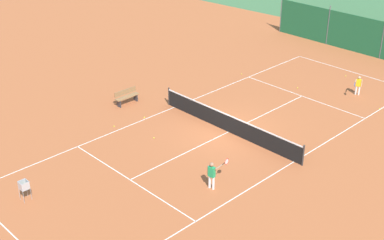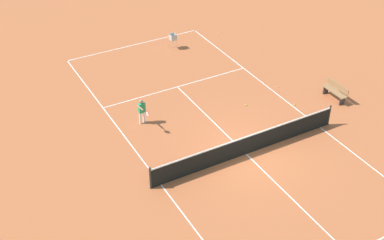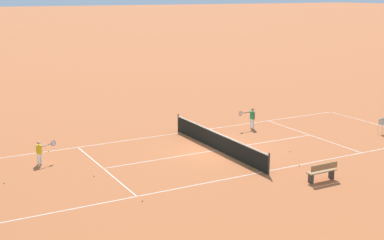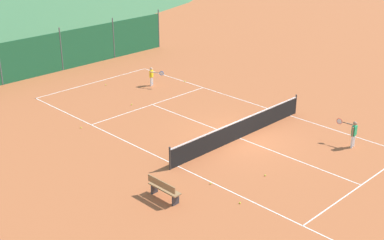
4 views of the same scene
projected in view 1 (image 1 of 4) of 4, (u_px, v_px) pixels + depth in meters
ground_plane at (229, 132)px, 27.36m from camera, size 600.00×600.00×0.00m
court_line_markings at (229, 132)px, 27.36m from camera, size 8.25×23.85×0.01m
tennis_net at (229, 123)px, 27.13m from camera, size 9.18×0.08×1.06m
windscreen_fence_far at (382, 40)px, 36.41m from camera, size 17.28×0.08×2.90m
player_far_baseline at (212, 173)px, 22.48m from camera, size 0.43×1.08×1.28m
player_near_service at (358, 84)px, 31.18m from camera, size 0.41×1.01×1.16m
tennis_ball_service_box at (297, 88)px, 32.34m from camera, size 0.07×0.07×0.07m
tennis_ball_far_corner at (144, 117)px, 28.77m from camera, size 0.07×0.07×0.07m
tennis_ball_alley_right at (379, 109)px, 29.71m from camera, size 0.07×0.07×0.07m
tennis_ball_alley_left at (114, 126)px, 27.84m from camera, size 0.07×0.07×0.07m
tennis_ball_by_net_right at (242, 74)px, 34.34m from camera, size 0.07×0.07×0.07m
tennis_ball_mid_court at (346, 76)px, 34.05m from camera, size 0.07×0.07×0.07m
tennis_ball_by_net_left at (154, 138)px, 26.72m from camera, size 0.07×0.07×0.07m
ball_hopper at (24, 186)px, 21.75m from camera, size 0.36×0.36×0.89m
courtside_bench at (127, 96)px, 30.21m from camera, size 0.36×1.50×0.84m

